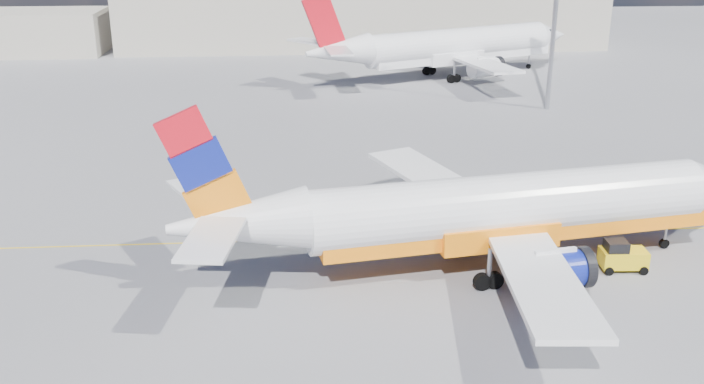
{
  "coord_description": "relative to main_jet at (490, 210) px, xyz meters",
  "views": [
    {
      "loc": [
        -5.03,
        -42.09,
        19.57
      ],
      "look_at": [
        -1.82,
        1.88,
        3.5
      ],
      "focal_mm": 40.0,
      "sensor_mm": 36.0,
      "label": 1
    }
  ],
  "objects": [
    {
      "name": "terminal_annex",
      "position": [
        -50.7,
        73.81,
        -0.54
      ],
      "size": [
        26.0,
        10.0,
        6.0
      ],
      "primitive_type": "cube",
      "color": "#B1A998",
      "rests_on": "ground"
    },
    {
      "name": "second_jet",
      "position": [
        7.85,
        52.98,
        0.23
      ],
      "size": [
        36.72,
        27.67,
        11.3
      ],
      "rotation": [
        0.0,
        0.0,
        0.41
      ],
      "color": "white",
      "rests_on": "ground"
    },
    {
      "name": "taxi_line",
      "position": [
        -5.7,
        4.81,
        -3.53
      ],
      "size": [
        70.0,
        0.15,
        0.01
      ],
      "primitive_type": "cube",
      "color": "yellow",
      "rests_on": "ground"
    },
    {
      "name": "main_jet",
      "position": [
        0.0,
        0.0,
        0.0
      ],
      "size": [
        35.13,
        27.3,
        10.61
      ],
      "rotation": [
        0.0,
        0.0,
        0.17
      ],
      "color": "white",
      "rests_on": "ground"
    },
    {
      "name": "terminal_main",
      "position": [
        -0.7,
        76.81,
        0.46
      ],
      "size": [
        70.0,
        14.0,
        8.0
      ],
      "primitive_type": "cube",
      "color": "#B1A998",
      "rests_on": "ground"
    },
    {
      "name": "ground",
      "position": [
        -5.7,
        1.81,
        -3.54
      ],
      "size": [
        240.0,
        240.0,
        0.0
      ],
      "primitive_type": "plane",
      "color": "slate",
      "rests_on": "ground"
    },
    {
      "name": "gse_tug",
      "position": [
        7.58,
        -0.85,
        -2.67
      ],
      "size": [
        2.62,
        1.69,
        1.83
      ],
      "rotation": [
        0.0,
        0.0,
        -0.04
      ],
      "color": "black",
      "rests_on": "ground"
    }
  ]
}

